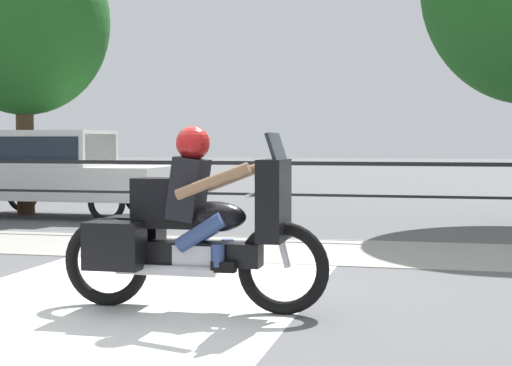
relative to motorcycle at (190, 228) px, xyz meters
The scene contains 7 objects.
ground_plane 0.86m from the motorcycle, 125.45° to the left, with size 120.00×120.00×0.00m, color #565659.
sidewalk_band 3.88m from the motorcycle, 94.33° to the left, with size 44.00×2.40×0.01m, color #99968E.
crosswalk_band 1.05m from the motorcycle, 164.80° to the left, with size 3.35×6.00×0.01m, color silver.
fence_railing 5.43m from the motorcycle, 93.04° to the left, with size 36.00×0.05×1.14m.
motorcycle is the anchor object (origin of this frame).
parked_car 8.95m from the motorcycle, 124.57° to the left, with size 4.17×1.78×1.65m.
tree_behind_car 10.21m from the motorcycle, 127.46° to the left, with size 3.37×3.37×5.67m.
Camera 1 is at (2.34, -6.73, 1.44)m, focal length 55.00 mm.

